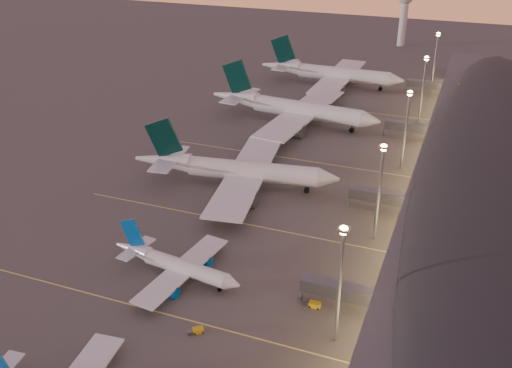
% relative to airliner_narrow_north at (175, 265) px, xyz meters
% --- Properties ---
extents(ground, '(700.00, 700.00, 0.00)m').
position_rel_airliner_narrow_north_xyz_m(ground, '(2.97, -7.56, -3.11)').
color(ground, '#44413F').
extents(airliner_narrow_north, '(33.66, 30.28, 12.02)m').
position_rel_airliner_narrow_north_xyz_m(airliner_narrow_north, '(0.00, 0.00, 0.00)').
color(airliner_narrow_north, silver).
rests_on(airliner_narrow_north, ground).
extents(airliner_wide_near, '(62.35, 57.39, 19.97)m').
position_rel_airliner_narrow_north_xyz_m(airliner_wide_near, '(-5.59, 47.38, 2.04)').
color(airliner_wide_near, silver).
rests_on(airliner_wide_near, ground).
extents(airliner_wide_mid, '(68.86, 63.01, 22.02)m').
position_rel_airliner_narrow_north_xyz_m(airliner_wide_mid, '(-6.37, 105.24, 2.56)').
color(airliner_wide_mid, silver).
rests_on(airliner_wide_mid, ground).
extents(airliner_wide_far, '(67.10, 60.93, 21.52)m').
position_rel_airliner_narrow_north_xyz_m(airliner_wide_far, '(-5.31, 158.77, 2.43)').
color(airliner_wide_far, silver).
rests_on(airliner_wide_far, ground).
extents(terminal_building, '(56.35, 255.00, 17.46)m').
position_rel_airliner_narrow_north_xyz_m(terminal_building, '(64.81, 64.91, 5.68)').
color(terminal_building, '#48484D').
rests_on(terminal_building, ground).
extents(light_masts, '(2.20, 217.20, 25.90)m').
position_rel_airliner_narrow_north_xyz_m(light_masts, '(38.97, 57.44, 14.45)').
color(light_masts, gray).
rests_on(light_masts, ground).
extents(radar_tower, '(9.00, 9.00, 32.50)m').
position_rel_airliner_narrow_north_xyz_m(radar_tower, '(12.97, 252.44, 18.77)').
color(radar_tower, silver).
rests_on(radar_tower, ground).
extents(lane_markings, '(90.00, 180.36, 0.00)m').
position_rel_airliner_narrow_north_xyz_m(lane_markings, '(2.97, 32.44, -3.10)').
color(lane_markings, '#D8C659').
rests_on(lane_markings, ground).
extents(baggage_tug_c, '(3.70, 1.69, 1.10)m').
position_rel_airliner_narrow_north_xyz_m(baggage_tug_c, '(31.97, 0.91, -2.60)').
color(baggage_tug_c, gold).
rests_on(baggage_tug_c, ground).
extents(baggage_tug_d, '(3.34, 3.03, 0.98)m').
position_rel_airliner_narrow_north_xyz_m(baggage_tug_d, '(12.73, -15.32, -2.66)').
color(baggage_tug_d, gold).
rests_on(baggage_tug_d, ground).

